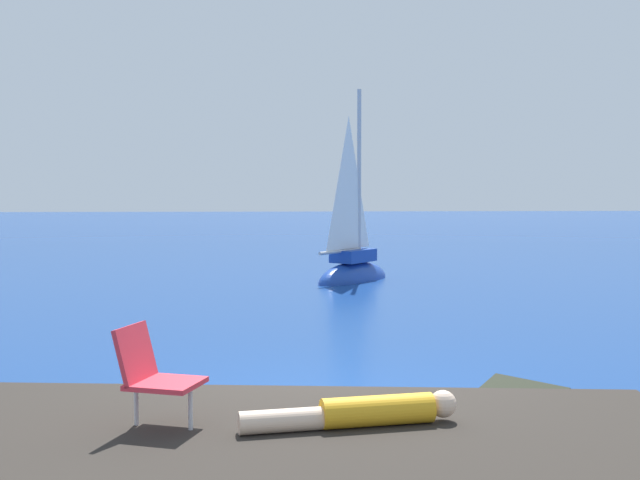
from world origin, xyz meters
TOP-DOWN VIEW (x-y plane):
  - ground_plane at (0.00, 0.00)m, footprint 160.00×160.00m
  - shore_ledge at (-0.96, -2.73)m, footprint 7.55×4.20m
  - boulder_seaward at (1.89, -0.71)m, footprint 1.35×1.41m
  - boulder_inland at (0.15, -1.17)m, footprint 1.18×1.07m
  - sailboat_near at (1.73, 12.26)m, footprint 2.63×2.90m
  - person_sunbather at (0.10, -2.44)m, footprint 1.75×0.45m
  - beach_chair at (-1.53, -2.32)m, footprint 0.72×0.65m

SIDE VIEW (x-z plane):
  - ground_plane at x=0.00m, z-range 0.00..0.00m
  - boulder_seaward at x=1.89m, z-range -0.40..0.40m
  - boulder_inland at x=0.15m, z-range -0.32..0.32m
  - shore_ledge at x=-0.96m, z-range 0.00..0.55m
  - sailboat_near at x=1.73m, z-range -2.48..3.09m
  - person_sunbather at x=0.10m, z-range 0.54..0.79m
  - beach_chair at x=-1.53m, z-range 0.59..1.39m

